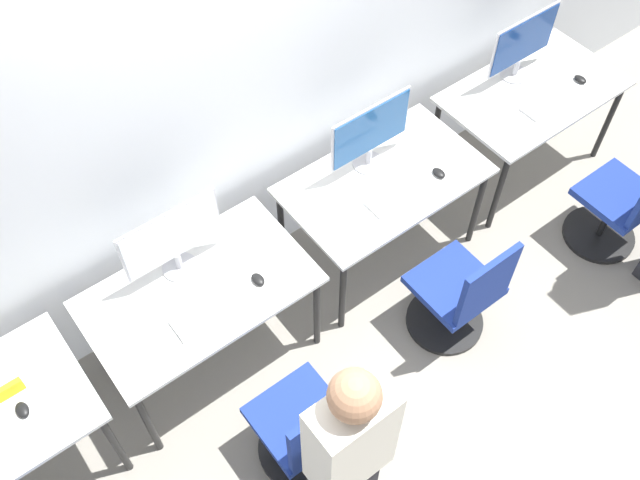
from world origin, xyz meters
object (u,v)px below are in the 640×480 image
Objects in this scene: office_chair_left at (306,431)px; monitor_right at (370,133)px; monitor_left at (172,239)px; mouse_far_right at (580,79)px; office_chair_right at (459,297)px; keyboard_left at (213,309)px; monitor_far_right at (523,44)px; keyboard_far_right at (551,100)px; keyboard_right at (401,193)px; mouse_left at (258,279)px; person_left at (349,456)px; mouse_far_left at (22,410)px; office_chair_far_right at (622,207)px; mouse_right at (439,173)px.

monitor_right reaches higher than office_chair_left.
monitor_left reaches higher than mouse_far_right.
office_chair_left is 1.00× the size of office_chair_right.
monitor_far_right is at bearing 7.44° from keyboard_left.
mouse_far_right is (0.30, 0.02, 0.01)m from keyboard_far_right.
mouse_left is at bearing 179.99° from keyboard_right.
keyboard_far_right is at bearing -7.20° from monitor_left.
mouse_left is 0.06× the size of person_left.
office_chair_right is (1.27, -0.58, -0.36)m from keyboard_left.
office_chair_right is at bearing -24.70° from keyboard_left.
monitor_right is 1.29m from monitor_far_right.
keyboard_far_right is (3.59, -0.06, -0.01)m from mouse_far_left.
mouse_left is at bearing 73.19° from office_chair_left.
office_chair_left is at bearing -35.35° from mouse_far_left.
office_chair_far_right is (2.28, -0.73, -0.37)m from mouse_left.
mouse_left is at bearing -2.83° from mouse_far_left.
monitor_right is at bearing 170.06° from mouse_far_right.
mouse_left is at bearing -163.39° from monitor_right.
monitor_far_right is 0.49m from mouse_far_right.
monitor_far_right is at bearing 34.94° from office_chair_right.
monitor_right is (1.29, -0.03, 0.00)m from monitor_left.
monitor_right is 1.64m from mouse_far_right.
office_chair_right is at bearing -159.25° from mouse_far_right.
mouse_far_left is 2.33m from monitor_right.
mouse_far_left is 3.90m from mouse_far_right.
mouse_far_right is at bearing 3.70° from keyboard_far_right.
mouse_left is 0.16× the size of monitor_far_right.
monitor_left is at bearing 14.63° from mouse_far_left.
mouse_right is (2.58, -0.09, 0.00)m from mouse_far_left.
keyboard_right is 1.59m from mouse_far_right.
office_chair_right is (1.27, -0.92, -0.61)m from monitor_left.
monitor_left and monitor_far_right have the same top height.
mouse_left and mouse_far_right have the same top height.
monitor_far_right is at bearing 1.21° from monitor_right.
office_chair_left is 9.90× the size of mouse_far_right.
monitor_right is 1.00× the size of monitor_far_right.
keyboard_left is 1.35m from monitor_right.
mouse_far_right is (2.84, 1.09, -0.13)m from person_left.
monitor_right reaches higher than office_chair_right.
office_chair_left is 2.93m from mouse_far_right.
monitor_far_right is (2.51, 1.03, 0.61)m from office_chair_left.
monitor_far_right is at bearing 8.11° from mouse_left.
mouse_right reaches higher than keyboard_far_right.
office_chair_far_right is (-0.02, -1.06, -0.61)m from monitor_far_right.
monitor_far_right is at bearing 4.19° from mouse_far_left.
monitor_left is 1.25× the size of keyboard_right.
keyboard_right is 0.28m from mouse_right.
keyboard_far_right is at bearing 1.42° from mouse_right.
person_left is 3.55× the size of keyboard_far_right.
monitor_right is at bearing 166.97° from keyboard_far_right.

